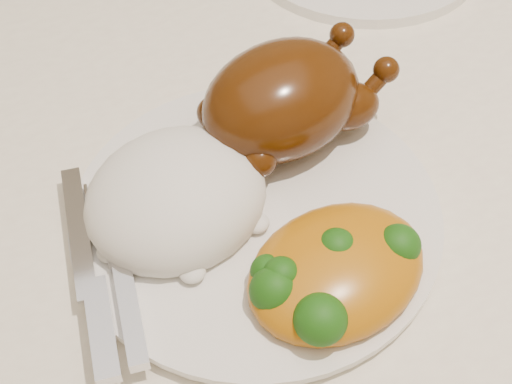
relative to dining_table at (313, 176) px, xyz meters
name	(u,v)px	position (x,y,z in m)	size (l,w,h in m)	color
dining_table	(313,176)	(0.00, 0.00, 0.00)	(1.60, 0.90, 0.76)	brown
tablecloth	(318,120)	(0.00, 0.00, 0.07)	(1.73, 1.03, 0.18)	white
dinner_plate	(256,215)	(-0.09, -0.11, 0.11)	(0.25, 0.25, 0.01)	white
roast_chicken	(286,98)	(-0.05, -0.04, 0.15)	(0.16, 0.12, 0.08)	#4B2308
rice_mound	(176,198)	(-0.14, -0.09, 0.13)	(0.17, 0.16, 0.07)	white
mac_and_cheese	(338,269)	(-0.06, -0.18, 0.12)	(0.15, 0.13, 0.05)	#C7710C
cutlery	(107,289)	(-0.20, -0.14, 0.12)	(0.04, 0.17, 0.01)	silver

